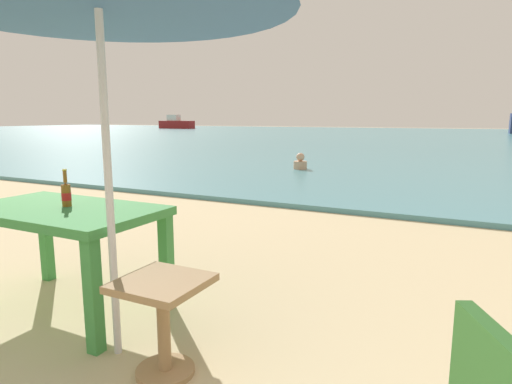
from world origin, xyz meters
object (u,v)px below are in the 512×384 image
(beer_bottle_amber, at_px, (66,193))
(boat_ferry, at_px, (176,124))
(picnic_table_green, at_px, (62,222))
(side_table_wood, at_px, (163,313))
(swimmer_person, at_px, (300,163))

(beer_bottle_amber, distance_m, boat_ferry, 49.01)
(picnic_table_green, bearing_deg, boat_ferry, 126.01)
(picnic_table_green, height_order, side_table_wood, picnic_table_green)
(swimmer_person, distance_m, boat_ferry, 41.68)
(side_table_wood, height_order, boat_ferry, boat_ferry)
(beer_bottle_amber, bearing_deg, swimmer_person, 99.58)
(picnic_table_green, bearing_deg, swimmer_person, 99.45)
(boat_ferry, bearing_deg, side_table_wood, -53.15)
(side_table_wood, distance_m, swimmer_person, 9.01)
(picnic_table_green, relative_size, boat_ferry, 0.32)
(picnic_table_green, xyz_separation_m, boat_ferry, (-28.83, 39.67, -0.00))
(beer_bottle_amber, bearing_deg, side_table_wood, -18.35)
(picnic_table_green, distance_m, beer_bottle_amber, 0.21)
(beer_bottle_amber, distance_m, swimmer_person, 8.41)
(side_table_wood, bearing_deg, beer_bottle_amber, 161.65)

